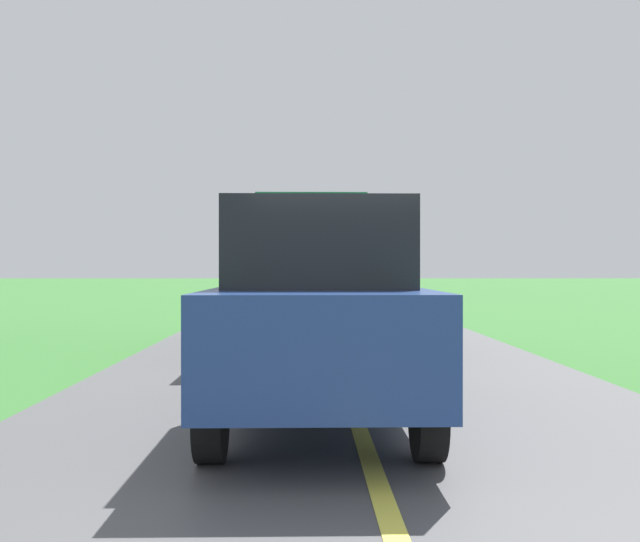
# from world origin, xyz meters

# --- Properties ---
(banana_truck_near) EXTENTS (2.38, 5.82, 2.80)m
(banana_truck_near) POSITION_xyz_m (-0.36, 12.77, 1.46)
(banana_truck_near) COLOR #2D2D30
(banana_truck_near) RESTS_ON road_surface
(banana_truck_far) EXTENTS (2.38, 5.81, 2.80)m
(banana_truck_far) POSITION_xyz_m (-0.26, 28.60, 1.47)
(banana_truck_far) COLOR #2D2D30
(banana_truck_far) RESTS_ON road_surface
(following_car) EXTENTS (1.74, 4.10, 1.92)m
(following_car) POSITION_xyz_m (-0.36, 5.81, 1.07)
(following_car) COLOR navy
(following_car) RESTS_ON road_surface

